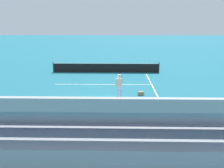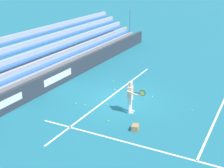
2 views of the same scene
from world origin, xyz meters
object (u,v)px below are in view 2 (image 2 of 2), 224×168
(tennis_ball_stray_back, at_px, (113,81))
(tennis_ball_far_right, at_px, (192,111))
(tennis_ball_far_left, at_px, (152,97))
(tennis_ball_midcourt, at_px, (85,105))
(tennis_ball_on_baseline, at_px, (114,90))
(tennis_player, at_px, (131,97))
(ball_box_cardboard, at_px, (135,128))
(tennis_ball_near_player, at_px, (108,121))
(tennis_ball_toward_net, at_px, (107,104))
(tennis_ball_by_box, at_px, (76,103))

(tennis_ball_stray_back, relative_size, tennis_ball_far_right, 1.00)
(tennis_ball_far_right, xyz_separation_m, tennis_ball_far_left, (-0.79, -2.50, 0.00))
(tennis_ball_midcourt, relative_size, tennis_ball_on_baseline, 1.00)
(tennis_player, distance_m, tennis_ball_far_left, 2.61)
(ball_box_cardboard, bearing_deg, tennis_ball_midcourt, -109.45)
(tennis_ball_far_left, xyz_separation_m, tennis_ball_midcourt, (2.78, -2.88, 0.00))
(tennis_ball_near_player, height_order, tennis_ball_far_right, same)
(tennis_ball_stray_back, height_order, tennis_ball_toward_net, same)
(ball_box_cardboard, distance_m, tennis_ball_far_left, 4.08)
(ball_box_cardboard, height_order, tennis_ball_far_right, ball_box_cardboard)
(ball_box_cardboard, relative_size, tennis_ball_far_left, 6.06)
(ball_box_cardboard, relative_size, tennis_ball_near_player, 6.06)
(tennis_ball_on_baseline, bearing_deg, ball_box_cardboard, 37.87)
(tennis_ball_on_baseline, bearing_deg, tennis_ball_far_left, 90.02)
(tennis_ball_near_player, relative_size, tennis_ball_far_right, 1.00)
(tennis_player, xyz_separation_m, tennis_ball_on_baseline, (-2.44, -2.17, -0.86))
(tennis_ball_far_left, relative_size, tennis_ball_midcourt, 1.00)
(tennis_player, distance_m, tennis_ball_near_player, 1.75)
(tennis_ball_far_left, bearing_deg, tennis_ball_near_player, -12.45)
(tennis_player, relative_size, ball_box_cardboard, 4.29)
(tennis_ball_far_left, bearing_deg, tennis_ball_on_baseline, -89.98)
(tennis_player, bearing_deg, tennis_ball_on_baseline, -138.39)
(tennis_ball_far_right, relative_size, tennis_ball_far_left, 1.00)
(tennis_ball_stray_back, bearing_deg, tennis_ball_on_baseline, 30.40)
(tennis_ball_far_right, height_order, tennis_ball_midcourt, same)
(tennis_ball_midcourt, bearing_deg, tennis_ball_near_player, 61.77)
(ball_box_cardboard, distance_m, tennis_ball_near_player, 1.52)
(ball_box_cardboard, bearing_deg, tennis_ball_on_baseline, -142.13)
(tennis_ball_stray_back, distance_m, tennis_ball_far_right, 6.20)
(tennis_ball_near_player, relative_size, tennis_ball_toward_net, 1.00)
(tennis_ball_far_right, bearing_deg, tennis_ball_by_box, -71.02)
(tennis_player, distance_m, ball_box_cardboard, 2.00)
(tennis_player, xyz_separation_m, ball_box_cardboard, (1.58, 0.96, -0.76))
(tennis_ball_far_left, distance_m, tennis_ball_on_baseline, 2.48)
(tennis_ball_by_box, bearing_deg, tennis_ball_toward_net, 113.51)
(ball_box_cardboard, height_order, tennis_ball_toward_net, ball_box_cardboard)
(tennis_ball_toward_net, height_order, tennis_ball_far_right, same)
(tennis_ball_far_left, bearing_deg, tennis_ball_stray_back, -112.93)
(ball_box_cardboard, bearing_deg, tennis_ball_near_player, -96.10)
(tennis_ball_stray_back, bearing_deg, tennis_ball_near_player, 24.91)
(tennis_ball_stray_back, relative_size, tennis_ball_midcourt, 1.00)
(tennis_ball_far_right, relative_size, tennis_ball_midcourt, 1.00)
(tennis_ball_on_baseline, bearing_deg, tennis_ball_near_player, 22.79)
(tennis_ball_by_box, xyz_separation_m, tennis_ball_stray_back, (-4.24, 0.16, 0.00))
(tennis_ball_by_box, bearing_deg, ball_box_cardboard, 73.88)
(ball_box_cardboard, xyz_separation_m, tennis_ball_near_player, (-0.16, -1.51, -0.10))
(ball_box_cardboard, height_order, tennis_ball_midcourt, ball_box_cardboard)
(tennis_ball_stray_back, xyz_separation_m, tennis_ball_toward_net, (3.54, 1.44, 0.00))
(tennis_ball_far_left, xyz_separation_m, tennis_ball_on_baseline, (0.00, -2.48, 0.00))
(tennis_ball_by_box, height_order, tennis_ball_midcourt, same)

